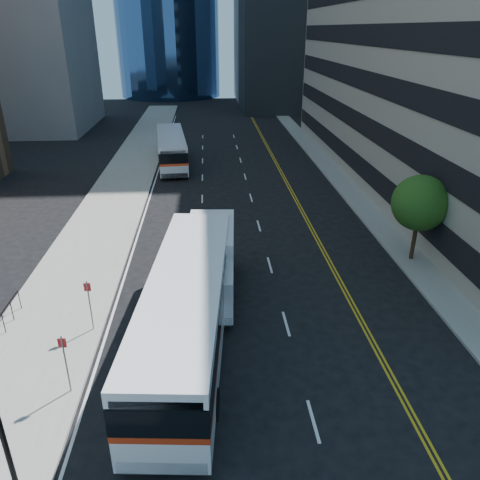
{
  "coord_description": "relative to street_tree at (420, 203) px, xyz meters",
  "views": [
    {
      "loc": [
        -2.97,
        -16.21,
        12.69
      ],
      "look_at": [
        -1.43,
        5.52,
        2.8
      ],
      "focal_mm": 35.0,
      "sensor_mm": 36.0,
      "label": 1
    }
  ],
  "objects": [
    {
      "name": "ground",
      "position": [
        -9.0,
        -8.0,
        -3.64
      ],
      "size": [
        160.0,
        160.0,
        0.0
      ],
      "primitive_type": "plane",
      "color": "black",
      "rests_on": "ground"
    },
    {
      "name": "sidewalk_west",
      "position": [
        -19.5,
        17.0,
        -3.57
      ],
      "size": [
        5.0,
        90.0,
        0.15
      ],
      "primitive_type": "cube",
      "color": "gray",
      "rests_on": "ground"
    },
    {
      "name": "sidewalk_east",
      "position": [
        -0.0,
        17.0,
        -3.57
      ],
      "size": [
        2.0,
        90.0,
        0.15
      ],
      "primitive_type": "cube",
      "color": "gray",
      "rests_on": "ground"
    },
    {
      "name": "street_tree",
      "position": [
        0.0,
        0.0,
        0.0
      ],
      "size": [
        3.2,
        3.2,
        5.1
      ],
      "color": "#332114",
      "rests_on": "sidewalk_east"
    },
    {
      "name": "bus_front",
      "position": [
        -13.0,
        -7.33,
        -1.71
      ],
      "size": [
        4.21,
        13.93,
        3.54
      ],
      "rotation": [
        0.0,
        0.0,
        -0.09
      ],
      "color": "white",
      "rests_on": "ground"
    },
    {
      "name": "bus_rear",
      "position": [
        -15.57,
        22.8,
        -1.96
      ],
      "size": [
        3.77,
        12.13,
        3.08
      ],
      "rotation": [
        0.0,
        0.0,
        0.1
      ],
      "color": "silver",
      "rests_on": "ground"
    },
    {
      "name": "box_truck",
      "position": [
        -11.99,
        -2.83,
        -1.87
      ],
      "size": [
        2.85,
        7.17,
        3.36
      ],
      "rotation": [
        0.0,
        0.0,
        -0.06
      ],
      "color": "silver",
      "rests_on": "ground"
    }
  ]
}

